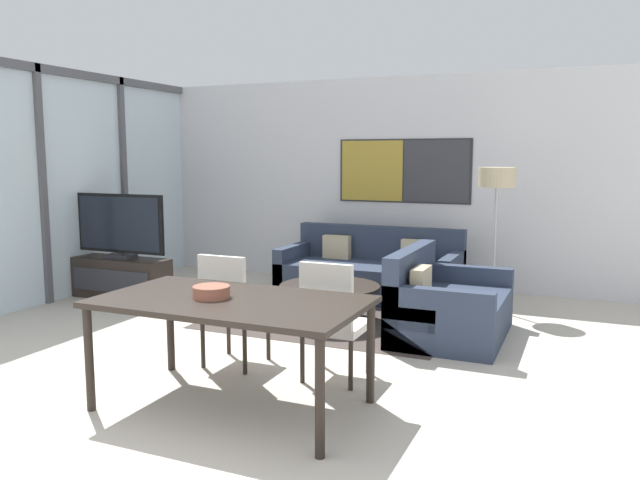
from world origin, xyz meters
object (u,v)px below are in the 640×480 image
dining_chair_left (230,306)px  dining_table (231,308)px  tv_console (122,278)px  coffee_table (330,294)px  dining_chair_centre (332,316)px  floor_lamp (497,186)px  television (120,226)px  fruit_bowl (211,291)px  sofa_main (372,274)px  sofa_side (443,308)px

dining_chair_left → dining_table: bearing=-57.6°
tv_console → coffee_table: 2.80m
dining_chair_centre → floor_lamp: (0.81, 2.86, 0.90)m
television → dining_chair_left: (2.59, -1.66, -0.38)m
fruit_bowl → floor_lamp: floor_lamp is taller
floor_lamp → sofa_main: bearing=174.3°
sofa_side → floor_lamp: 1.73m
coffee_table → fruit_bowl: 2.44m
fruit_bowl → tv_console: bearing=140.4°
tv_console → coffee_table: bearing=-0.4°
dining_chair_left → sofa_side: bearing=48.3°
sofa_main → dining_chair_left: 3.04m
sofa_side → dining_table: size_ratio=0.76×
coffee_table → dining_table: 2.41m
floor_lamp → coffee_table: bearing=-141.0°
fruit_bowl → coffee_table: bearing=92.4°
coffee_table → dining_chair_left: 1.67m
dining_chair_centre → fruit_bowl: dining_chair_centre is taller
sofa_main → sofa_side: (1.22, -1.42, 0.00)m
coffee_table → dining_chair_centre: dining_chair_centre is taller
sofa_main → dining_table: (0.24, -3.73, 0.43)m
sofa_side → fruit_bowl: fruit_bowl is taller
tv_console → dining_chair_left: (2.59, -1.66, 0.27)m
television → coffee_table: 2.86m
sofa_side → floor_lamp: size_ratio=0.86×
dining_chair_left → floor_lamp: 3.46m
sofa_main → dining_table: sofa_main is taller
dining_chair_centre → sofa_main: bearing=103.1°
fruit_bowl → floor_lamp: bearing=68.6°
coffee_table → dining_table: dining_table is taller
sofa_main → floor_lamp: size_ratio=1.36×
coffee_table → floor_lamp: 2.24m
tv_console → dining_chair_left: size_ratio=1.30×
sofa_main → fruit_bowl: fruit_bowl is taller
dining_table → floor_lamp: bearing=70.5°
sofa_side → dining_chair_centre: bearing=161.9°
sofa_main → floor_lamp: floor_lamp is taller
dining_table → floor_lamp: size_ratio=1.14×
dining_table → dining_chair_left: (-0.45, 0.71, -0.18)m
television → dining_table: (3.04, -2.38, -0.19)m
television → sofa_main: (2.80, 1.36, -0.63)m
dining_chair_left → dining_chair_centre: (0.91, 0.01, 0.00)m
dining_chair_centre → floor_lamp: bearing=74.1°
tv_console → dining_table: size_ratio=0.67×
tv_console → dining_table: dining_table is taller
television → floor_lamp: size_ratio=0.80×
dining_table → tv_console: bearing=142.0°
television → dining_chair_left: television is taller
tv_console → sofa_main: 3.11m
television → coffee_table: television is taller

